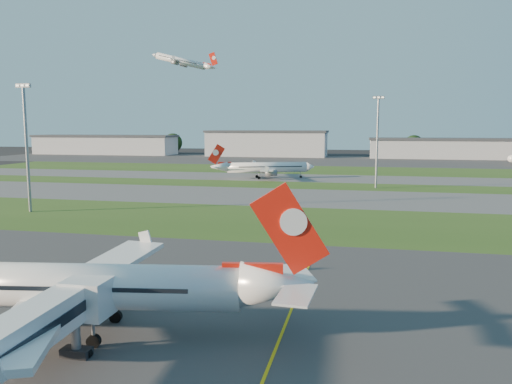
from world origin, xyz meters
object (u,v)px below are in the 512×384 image
(light_mast_west, at_px, (26,139))
(light_mast_centre, at_px, (377,136))
(airliner_taxiing, at_px, (266,168))
(airliner_parked, at_px, (67,287))

(light_mast_west, bearing_deg, light_mast_centre, 38.66)
(airliner_taxiing, bearing_deg, airliner_parked, 73.02)
(airliner_parked, distance_m, light_mast_west, 68.57)
(light_mast_west, bearing_deg, airliner_parked, -51.15)
(airliner_taxiing, height_order, light_mast_west, light_mast_west)
(light_mast_west, bearing_deg, airliner_taxiing, 65.65)
(airliner_parked, bearing_deg, airliner_taxiing, 84.78)
(airliner_parked, relative_size, airliner_taxiing, 1.15)
(airliner_parked, height_order, airliner_taxiing, airliner_parked)
(airliner_parked, xyz_separation_m, airliner_taxiing, (-8.12, 128.68, -0.38))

